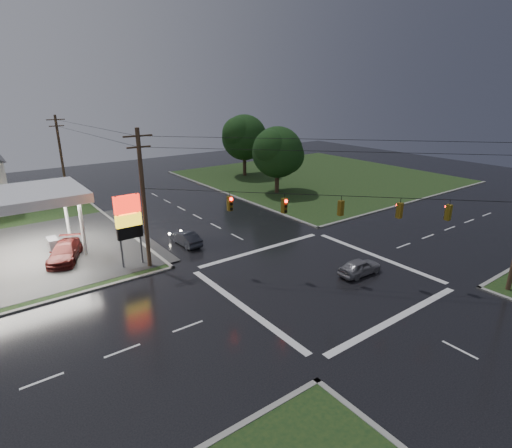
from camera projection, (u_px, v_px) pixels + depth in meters
ground at (318, 278)px, 30.37m from camera, size 120.00×120.00×0.00m
grass_ne at (318, 177)px, 64.77m from camera, size 36.00×36.00×0.08m
pylon_sign at (128, 219)px, 31.14m from camera, size 2.00×0.35×6.00m
utility_pole_nw at (144, 198)px, 30.40m from camera, size 2.20×0.32×11.00m
utility_pole_n at (61, 154)px, 52.16m from camera, size 2.20×0.32×10.50m
traffic_signals at (323, 195)px, 28.27m from camera, size 26.87×26.87×1.47m
tree_ne_near at (278, 152)px, 53.27m from camera, size 7.99×6.80×8.98m
tree_ne_far at (245, 138)px, 63.89m from camera, size 8.46×7.20×9.80m
car_north at (186, 238)px, 36.57m from camera, size 1.47×3.90×1.27m
car_crossing at (360, 267)px, 30.73m from camera, size 3.77×1.60×1.27m
car_pump at (65, 252)px, 33.23m from camera, size 4.03×5.58×1.50m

